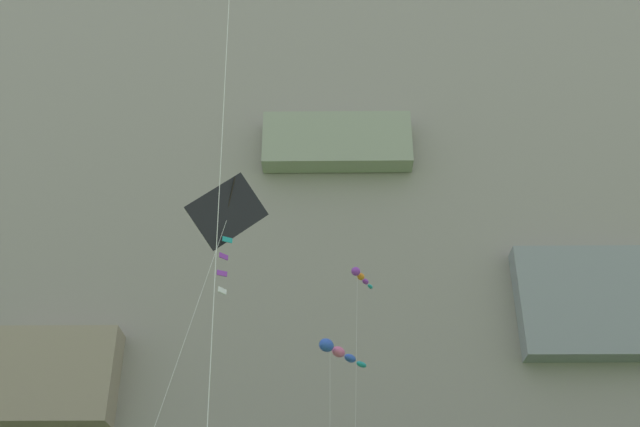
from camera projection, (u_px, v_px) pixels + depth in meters
The scene contains 4 objects.
cliff_face at pixel (337, 270), 82.59m from camera, with size 180.00×29.89×75.99m.
kite_windsock_mid_left at pixel (360, 278), 47.75m from camera, with size 2.07×7.24×22.97m.
kite_diamond_high_center at pixel (226, 217), 22.53m from camera, with size 3.79×2.98×14.91m.
kite_windsock_upper_right at pixel (337, 352), 43.12m from camera, with size 3.02×8.28×17.42m.
Camera 1 is at (-0.94, -3.46, 2.39)m, focal length 43.36 mm.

